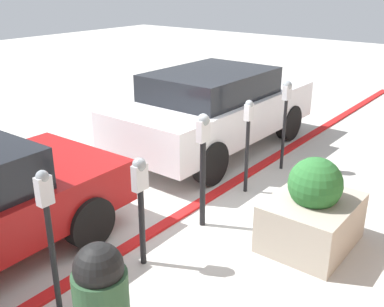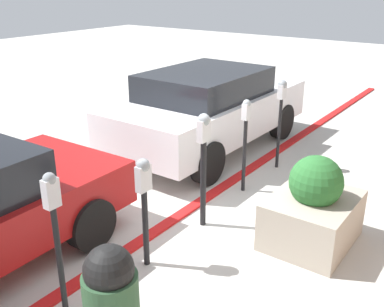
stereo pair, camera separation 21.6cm
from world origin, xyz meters
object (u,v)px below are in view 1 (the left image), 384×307
object	(u,v)px
parking_meter_middle	(203,153)
parking_meter_nearest	(48,221)
parked_car_middle	(215,108)
parking_meter_second	(140,192)
parking_meter_fourth	(248,131)
parking_meter_farthest	(286,105)
trash_bin	(101,298)
planter_box	(312,212)

from	to	relation	value
parking_meter_middle	parking_meter_nearest	bearing A→B (deg)	178.10
parked_car_middle	parking_meter_middle	bearing A→B (deg)	-147.31
parking_meter_second	parking_meter_fourth	distance (m)	2.37
parking_meter_farthest	parked_car_middle	size ratio (longest dim) A/B	0.35
parking_meter_second	parking_meter_farthest	distance (m)	3.54
parking_meter_fourth	trash_bin	xyz separation A→B (m)	(-3.52, -0.68, -0.47)
parking_meter_farthest	parking_meter_middle	bearing A→B (deg)	-178.44
planter_box	parking_meter_farthest	bearing A→B (deg)	35.78
parking_meter_fourth	parked_car_middle	world-z (taller)	parked_car_middle
planter_box	parked_car_middle	distance (m)	3.56
parking_meter_nearest	parking_meter_farthest	distance (m)	4.68
trash_bin	parked_car_middle	bearing A→B (deg)	24.49
parking_meter_nearest	parking_meter_farthest	bearing A→B (deg)	-0.12
parking_meter_farthest	parking_meter_second	bearing A→B (deg)	-179.25
parking_meter_middle	trash_bin	distance (m)	2.41
planter_box	parked_car_middle	bearing A→B (deg)	55.17
parking_meter_fourth	parking_meter_farthest	size ratio (longest dim) A/B	0.94
parking_meter_middle	parking_meter_farthest	size ratio (longest dim) A/B	1.00
parking_meter_middle	trash_bin	size ratio (longest dim) A/B	1.47
parking_meter_fourth	planter_box	xyz separation A→B (m)	(-0.79, -1.43, -0.55)
parking_meter_fourth	parked_car_middle	bearing A→B (deg)	50.15
parking_meter_fourth	parking_meter_farthest	bearing A→B (deg)	-0.92
planter_box	trash_bin	xyz separation A→B (m)	(-2.73, 0.74, 0.08)
parking_meter_nearest	parking_meter_second	world-z (taller)	parking_meter_nearest
parking_meter_middle	parking_meter_fourth	world-z (taller)	parking_meter_middle
parking_meter_second	planter_box	distance (m)	2.14
planter_box	parked_car_middle	world-z (taller)	parked_car_middle
trash_bin	parking_meter_second	bearing A→B (deg)	28.32
trash_bin	parking_meter_nearest	bearing A→B (deg)	89.39
planter_box	parked_car_middle	size ratio (longest dim) A/B	0.27
parking_meter_middle	trash_bin	world-z (taller)	parking_meter_middle
parking_meter_fourth	parked_car_middle	xyz separation A→B (m)	(1.24, 1.48, -0.17)
parking_meter_second	parking_meter_middle	bearing A→B (deg)	-0.96
parking_meter_nearest	parking_meter_second	distance (m)	1.15
parking_meter_nearest	parking_meter_second	xyz separation A→B (m)	(1.14, -0.06, -0.13)
planter_box	trash_bin	distance (m)	2.83
parking_meter_second	parking_meter_middle	size ratio (longest dim) A/B	0.85
parking_meter_middle	parking_meter_farthest	world-z (taller)	parking_meter_middle
parking_meter_fourth	parking_meter_farthest	distance (m)	1.18
parking_meter_nearest	parking_meter_fourth	world-z (taller)	parking_meter_nearest
parking_meter_second	parked_car_middle	xyz separation A→B (m)	(3.61, 1.55, -0.10)
trash_bin	parking_meter_fourth	bearing A→B (deg)	11.00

